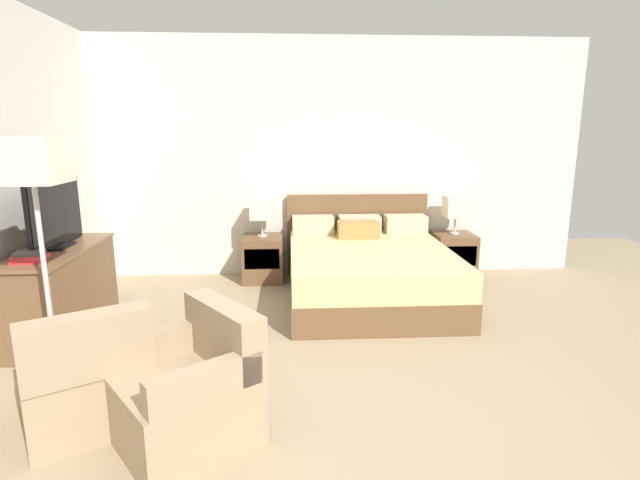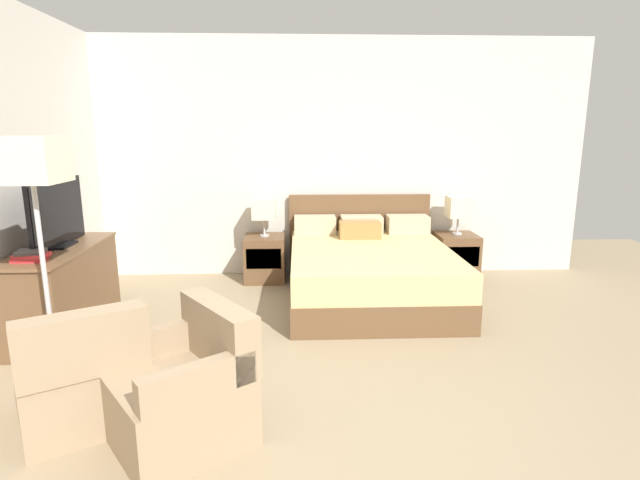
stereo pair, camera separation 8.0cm
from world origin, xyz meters
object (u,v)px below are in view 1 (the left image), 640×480
object	(u,v)px
tv	(56,215)
floor_lamp	(33,175)
nightstand_left	(263,258)
dresser	(61,290)
book_small_top	(29,253)
bed	(368,270)
table_lamp_left	(262,209)
book_blue_cover	(31,257)
book_red_cover	(29,260)
armchair_by_window	(86,379)
nightstand_right	(453,256)
armchair_companion	(190,392)
table_lamp_right	(456,207)

from	to	relation	value
tv	floor_lamp	size ratio (longest dim) A/B	0.54
floor_lamp	nightstand_left	bearing A→B (deg)	61.98
dresser	book_small_top	bearing A→B (deg)	-89.17
bed	table_lamp_left	size ratio (longest dim) A/B	4.47
nightstand_left	book_blue_cover	distance (m)	2.55
book_blue_cover	book_small_top	distance (m)	0.03
book_red_cover	nightstand_left	bearing A→B (deg)	48.56
dresser	armchair_by_window	distance (m)	1.60
nightstand_right	armchair_companion	xyz separation A→B (m)	(-2.51, -3.06, 0.02)
armchair_companion	floor_lamp	xyz separation A→B (m)	(-1.03, 0.64, 1.17)
nightstand_right	tv	world-z (taller)	tv
tv	book_small_top	size ratio (longest dim) A/B	4.65
table_lamp_left	floor_lamp	size ratio (longest dim) A/B	0.26
bed	armchair_companion	bearing A→B (deg)	-120.28
book_small_top	floor_lamp	bearing A→B (deg)	-56.07
nightstand_right	book_blue_cover	distance (m)	4.36
nightstand_right	book_small_top	bearing A→B (deg)	-154.28
nightstand_left	tv	distance (m)	2.29
dresser	floor_lamp	size ratio (longest dim) A/B	0.80
nightstand_left	tv	world-z (taller)	tv
table_lamp_right	floor_lamp	distance (m)	4.33
nightstand_right	tv	bearing A→B (deg)	-160.44
table_lamp_right	armchair_companion	bearing A→B (deg)	-129.39
table_lamp_right	book_blue_cover	xyz separation A→B (m)	(-3.90, -1.88, -0.05)
nightstand_left	floor_lamp	distance (m)	2.98
bed	nightstand_left	size ratio (longest dim) A/B	3.79
book_blue_cover	armchair_by_window	size ratio (longest dim) A/B	0.24
table_lamp_left	book_blue_cover	distance (m)	2.50
armchair_by_window	armchair_companion	size ratio (longest dim) A/B	0.98
table_lamp_left	book_blue_cover	bearing A→B (deg)	-131.11
tv	book_small_top	xyz separation A→B (m)	(0.00, -0.49, -0.20)
book_blue_cover	armchair_companion	xyz separation A→B (m)	(1.38, -1.18, -0.51)
armchair_companion	floor_lamp	world-z (taller)	floor_lamp
table_lamp_left	armchair_by_window	xyz separation A→B (m)	(-0.90, -2.86, -0.56)
nightstand_right	armchair_companion	bearing A→B (deg)	-129.40
nightstand_left	book_blue_cover	size ratio (longest dim) A/B	2.33
book_blue_cover	table_lamp_right	bearing A→B (deg)	25.76
nightstand_right	table_lamp_right	world-z (taller)	table_lamp_right
book_red_cover	book_small_top	world-z (taller)	book_small_top
book_blue_cover	armchair_companion	bearing A→B (deg)	-40.40
nightstand_left	book_small_top	xyz separation A→B (m)	(-1.65, -1.88, 0.56)
nightstand_left	book_small_top	bearing A→B (deg)	-131.21
bed	table_lamp_right	distance (m)	1.43
tv	armchair_by_window	distance (m)	1.81
table_lamp_right	book_small_top	xyz separation A→B (m)	(-3.90, -1.88, -0.03)
dresser	book_small_top	size ratio (longest dim) A/B	6.85
table_lamp_right	book_red_cover	bearing A→B (deg)	-154.34
table_lamp_left	bed	bearing A→B (deg)	-31.45
dresser	tv	size ratio (longest dim) A/B	1.47
table_lamp_left	book_red_cover	size ratio (longest dim) A/B	1.96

